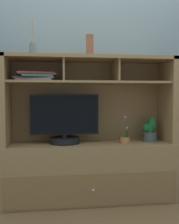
{
  "coord_description": "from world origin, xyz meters",
  "views": [
    {
      "loc": [
        -0.33,
        -2.46,
        0.96
      ],
      "look_at": [
        0.0,
        0.0,
        0.81
      ],
      "focal_mm": 43.66,
      "sensor_mm": 36.0,
      "label": 1
    }
  ],
  "objects": [
    {
      "name": "back_wall",
      "position": [
        0.0,
        0.24,
        1.4
      ],
      "size": [
        6.0,
        0.02,
        2.8
      ],
      "primitive_type": "cube",
      "color": "gray",
      "rests_on": "ground"
    },
    {
      "name": "tv_monitor",
      "position": [
        -0.23,
        -0.0,
        0.71
      ],
      "size": [
        0.62,
        0.27,
        0.45
      ],
      "color": "black",
      "rests_on": "media_console"
    },
    {
      "name": "magazine_stack_left",
      "position": [
        -0.48,
        -0.0,
        1.13
      ],
      "size": [
        0.37,
        0.29,
        0.07
      ],
      "color": "gray",
      "rests_on": "media_console"
    },
    {
      "name": "potted_orchid",
      "position": [
        0.33,
        -0.03,
        0.56
      ],
      "size": [
        0.11,
        0.11,
        0.24
      ],
      "color": "#BB7745",
      "rests_on": "media_console"
    },
    {
      "name": "potted_fern",
      "position": [
        0.58,
        0.02,
        0.62
      ],
      "size": [
        0.15,
        0.15,
        0.23
      ],
      "color": "#465150",
      "rests_on": "media_console"
    },
    {
      "name": "floor_plane",
      "position": [
        0.0,
        0.0,
        -0.01
      ],
      "size": [
        6.0,
        6.0,
        0.02
      ],
      "primitive_type": "cube",
      "color": "brown",
      "rests_on": "ground"
    },
    {
      "name": "diffuser_bottle",
      "position": [
        -0.5,
        -0.0,
        1.37
      ],
      "size": [
        0.06,
        0.06,
        0.31
      ],
      "color": "slate",
      "rests_on": "media_console"
    },
    {
      "name": "ceramic_vase",
      "position": [
        0.0,
        -0.01,
        1.41
      ],
      "size": [
        0.07,
        0.07,
        0.2
      ],
      "color": "brown",
      "rests_on": "media_console"
    },
    {
      "name": "media_console",
      "position": [
        0.0,
        0.01,
        0.42
      ],
      "size": [
        1.55,
        0.44,
        1.31
      ],
      "color": "#9D794C",
      "rests_on": "ground"
    }
  ]
}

